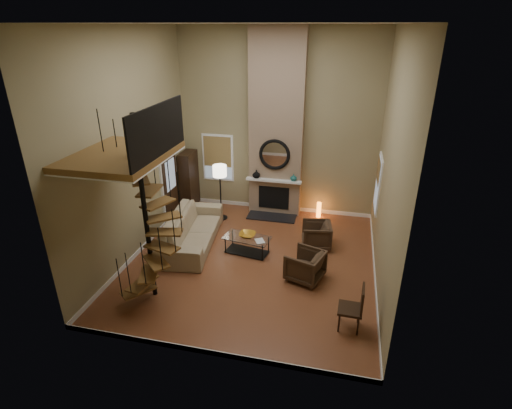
% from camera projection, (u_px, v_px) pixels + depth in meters
% --- Properties ---
extents(ground, '(6.00, 6.50, 0.01)m').
position_uv_depth(ground, '(252.00, 261.00, 10.12)').
color(ground, brown).
rests_on(ground, ground).
extents(back_wall, '(6.00, 0.02, 5.50)m').
position_uv_depth(back_wall, '(278.00, 125.00, 11.87)').
color(back_wall, '#90845D').
rests_on(back_wall, ground).
extents(front_wall, '(6.00, 0.02, 5.50)m').
position_uv_depth(front_wall, '(202.00, 220.00, 6.10)').
color(front_wall, '#90845D').
rests_on(front_wall, ground).
extents(left_wall, '(0.02, 6.50, 5.50)m').
position_uv_depth(left_wall, '(131.00, 149.00, 9.60)').
color(left_wall, '#90845D').
rests_on(left_wall, ground).
extents(right_wall, '(0.02, 6.50, 5.50)m').
position_uv_depth(right_wall, '(391.00, 167.00, 8.37)').
color(right_wall, '#90845D').
rests_on(right_wall, ground).
extents(ceiling, '(6.00, 6.50, 0.01)m').
position_uv_depth(ceiling, '(251.00, 24.00, 7.86)').
color(ceiling, silver).
rests_on(ceiling, back_wall).
extents(baseboard_back, '(6.00, 0.02, 0.12)m').
position_uv_depth(baseboard_back, '(276.00, 207.00, 12.97)').
color(baseboard_back, white).
rests_on(baseboard_back, ground).
extents(baseboard_front, '(6.00, 0.02, 0.12)m').
position_uv_depth(baseboard_front, '(211.00, 352.00, 7.22)').
color(baseboard_front, white).
rests_on(baseboard_front, ground).
extents(baseboard_left, '(0.02, 6.50, 0.12)m').
position_uv_depth(baseboard_left, '(144.00, 246.00, 10.71)').
color(baseboard_left, white).
rests_on(baseboard_left, ground).
extents(baseboard_right, '(0.02, 6.50, 0.12)m').
position_uv_depth(baseboard_right, '(375.00, 274.00, 9.48)').
color(baseboard_right, white).
rests_on(baseboard_right, ground).
extents(chimney_breast, '(1.60, 0.38, 5.50)m').
position_uv_depth(chimney_breast, '(276.00, 126.00, 11.70)').
color(chimney_breast, '#896F59').
rests_on(chimney_breast, ground).
extents(hearth, '(1.50, 0.60, 0.04)m').
position_uv_depth(hearth, '(272.00, 217.00, 12.39)').
color(hearth, black).
rests_on(hearth, ground).
extents(firebox, '(0.95, 0.02, 0.72)m').
position_uv_depth(firebox, '(274.00, 198.00, 12.43)').
color(firebox, black).
rests_on(firebox, chimney_breast).
extents(mantel, '(1.70, 0.18, 0.06)m').
position_uv_depth(mantel, '(274.00, 181.00, 12.11)').
color(mantel, white).
rests_on(mantel, chimney_breast).
extents(mirror_frame, '(0.94, 0.10, 0.94)m').
position_uv_depth(mirror_frame, '(274.00, 155.00, 11.84)').
color(mirror_frame, black).
rests_on(mirror_frame, chimney_breast).
extents(mirror_disc, '(0.80, 0.01, 0.80)m').
position_uv_depth(mirror_disc, '(275.00, 155.00, 11.85)').
color(mirror_disc, white).
rests_on(mirror_disc, chimney_breast).
extents(vase_left, '(0.24, 0.24, 0.25)m').
position_uv_depth(vase_left, '(256.00, 174.00, 12.20)').
color(vase_left, black).
rests_on(vase_left, mantel).
extents(vase_right, '(0.20, 0.20, 0.21)m').
position_uv_depth(vase_right, '(294.00, 178.00, 11.97)').
color(vase_right, '#185452').
rests_on(vase_right, mantel).
extents(window_back, '(1.02, 0.06, 1.52)m').
position_uv_depth(window_back, '(218.00, 157.00, 12.70)').
color(window_back, white).
rests_on(window_back, back_wall).
extents(window_right, '(0.06, 1.02, 1.52)m').
position_uv_depth(window_right, '(378.00, 183.00, 10.62)').
color(window_right, white).
rests_on(window_right, right_wall).
extents(entry_door, '(0.10, 1.05, 2.16)m').
position_uv_depth(entry_door, '(170.00, 187.00, 11.89)').
color(entry_door, white).
rests_on(entry_door, ground).
extents(loft, '(1.70, 2.20, 1.09)m').
position_uv_depth(loft, '(126.00, 153.00, 7.61)').
color(loft, brown).
rests_on(loft, left_wall).
extents(spiral_stair, '(1.47, 1.47, 4.06)m').
position_uv_depth(spiral_stair, '(147.00, 222.00, 8.16)').
color(spiral_stair, black).
rests_on(spiral_stair, ground).
extents(hutch, '(0.38, 0.80, 1.78)m').
position_uv_depth(hutch, '(189.00, 179.00, 12.79)').
color(hutch, black).
rests_on(hutch, ground).
extents(sofa, '(1.49, 3.05, 0.86)m').
position_uv_depth(sofa, '(192.00, 230.00, 10.83)').
color(sofa, tan).
rests_on(sofa, ground).
extents(armchair_near, '(0.87, 0.85, 0.69)m').
position_uv_depth(armchair_near, '(319.00, 235.00, 10.63)').
color(armchair_near, '#3E2B1C').
rests_on(armchair_near, ground).
extents(armchair_far, '(1.00, 0.98, 0.72)m').
position_uv_depth(armchair_far, '(308.00, 267.00, 9.25)').
color(armchair_far, '#3E2B1C').
rests_on(armchair_far, ground).
extents(coffee_table, '(1.28, 0.79, 0.45)m').
position_uv_depth(coffee_table, '(247.00, 243.00, 10.38)').
color(coffee_table, silver).
rests_on(coffee_table, ground).
extents(bowl, '(0.43, 0.43, 0.11)m').
position_uv_depth(bowl, '(247.00, 235.00, 10.34)').
color(bowl, '#C28722').
rests_on(bowl, coffee_table).
extents(book, '(0.32, 0.35, 0.03)m').
position_uv_depth(book, '(259.00, 241.00, 10.11)').
color(book, gray).
rests_on(book, coffee_table).
extents(floor_lamp, '(0.41, 0.41, 1.72)m').
position_uv_depth(floor_lamp, '(220.00, 175.00, 11.78)').
color(floor_lamp, black).
rests_on(floor_lamp, ground).
extents(accent_lamp, '(0.14, 0.14, 0.48)m').
position_uv_depth(accent_lamp, '(319.00, 210.00, 12.33)').
color(accent_lamp, orange).
rests_on(accent_lamp, ground).
extents(side_chair, '(0.48, 0.48, 0.98)m').
position_uv_depth(side_chair, '(355.00, 306.00, 7.68)').
color(side_chair, black).
rests_on(side_chair, ground).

